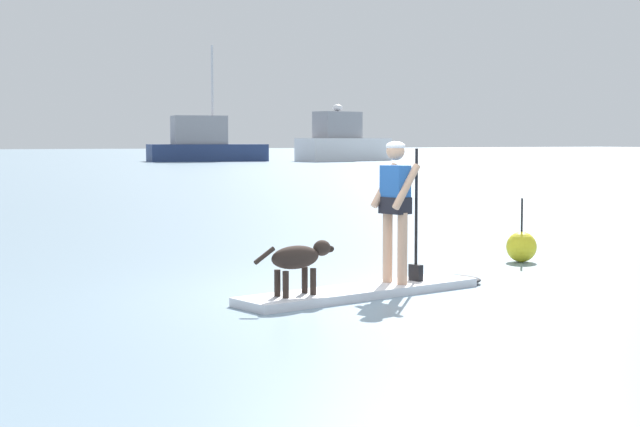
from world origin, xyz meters
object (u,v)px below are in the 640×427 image
(moored_boat_far_port, at_px, (204,144))
(marker_buoy, at_px, (521,247))
(moored_boat_far_starboard, at_px, (342,142))
(paddleboard, at_px, (376,290))
(dog, at_px, (299,259))
(person_paddler, at_px, (396,201))

(moored_boat_far_port, height_order, marker_buoy, moored_boat_far_port)
(moored_boat_far_starboard, xyz_separation_m, marker_buoy, (-33.86, -64.25, -1.40))
(moored_boat_far_port, relative_size, marker_buoy, 11.08)
(marker_buoy, bearing_deg, paddleboard, -156.04)
(dog, xyz_separation_m, moored_boat_far_port, (27.13, 70.22, 0.96))
(paddleboard, xyz_separation_m, moored_boat_far_starboard, (37.39, 65.82, 1.58))
(moored_boat_far_starboard, bearing_deg, person_paddler, -119.41)
(dog, bearing_deg, paddleboard, 10.00)
(dog, distance_m, moored_boat_far_starboard, 76.44)
(marker_buoy, bearing_deg, moored_boat_far_starboard, 62.21)
(moored_boat_far_port, bearing_deg, paddleboard, -110.38)
(dog, distance_m, marker_buoy, 4.99)
(marker_buoy, bearing_deg, person_paddler, -154.78)
(dog, relative_size, marker_buoy, 1.14)
(paddleboard, xyz_separation_m, person_paddler, (0.32, 0.06, 1.04))
(paddleboard, relative_size, marker_buoy, 3.74)
(moored_boat_far_starboard, bearing_deg, dog, -120.26)
(paddleboard, height_order, marker_buoy, marker_buoy)
(person_paddler, xyz_separation_m, marker_buoy, (3.21, 1.51, -0.86))
(dog, relative_size, moored_boat_far_starboard, 0.11)
(person_paddler, relative_size, dog, 1.56)
(paddleboard, bearing_deg, moored_boat_far_starboard, 60.40)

